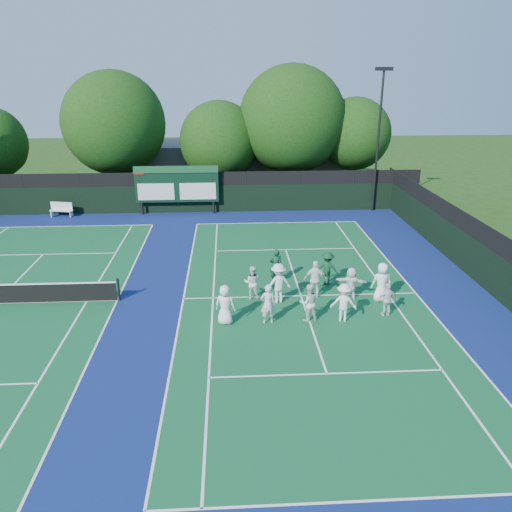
{
  "coord_description": "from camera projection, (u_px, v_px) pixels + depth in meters",
  "views": [
    {
      "loc": [
        -3.33,
        -20.08,
        9.98
      ],
      "look_at": [
        -2.0,
        3.0,
        1.3
      ],
      "focal_mm": 35.0,
      "sensor_mm": 36.0,
      "label": 1
    }
  ],
  "objects": [
    {
      "name": "light_pole_right",
      "position": [
        379.0,
        124.0,
        35.31
      ],
      "size": [
        1.2,
        0.3,
        10.12
      ],
      "color": "black",
      "rests_on": "ground"
    },
    {
      "name": "player_back_0",
      "position": [
        252.0,
        282.0,
        22.92
      ],
      "size": [
        0.85,
        0.71,
        1.58
      ],
      "primitive_type": "imported",
      "rotation": [
        0.0,
        0.0,
        2.98
      ],
      "color": "white",
      "rests_on": "ground"
    },
    {
      "name": "player_front_1",
      "position": [
        268.0,
        304.0,
        20.62
      ],
      "size": [
        0.69,
        0.5,
        1.75
      ],
      "primitive_type": "imported",
      "rotation": [
        0.0,
        0.0,
        3.29
      ],
      "color": "silver",
      "rests_on": "ground"
    },
    {
      "name": "player_front_4",
      "position": [
        387.0,
        300.0,
        21.28
      ],
      "size": [
        0.92,
        0.48,
        1.5
      ],
      "primitive_type": "imported",
      "rotation": [
        0.0,
        0.0,
        3.28
      ],
      "color": "silver",
      "rests_on": "ground"
    },
    {
      "name": "player_front_2",
      "position": [
        309.0,
        302.0,
        20.86
      ],
      "size": [
        0.89,
        0.74,
        1.65
      ],
      "primitive_type": "imported",
      "rotation": [
        0.0,
        0.0,
        3.3
      ],
      "color": "silver",
      "rests_on": "ground"
    },
    {
      "name": "coach_left",
      "position": [
        276.0,
        266.0,
        24.57
      ],
      "size": [
        0.65,
        0.43,
        1.76
      ],
      "primitive_type": "imported",
      "rotation": [
        0.0,
        0.0,
        3.13
      ],
      "color": "#103B23",
      "rests_on": "ground"
    },
    {
      "name": "court_apron",
      "position": [
        172.0,
        299.0,
        23.06
      ],
      "size": [
        34.0,
        32.0,
        0.01
      ],
      "primitive_type": "cube",
      "color": "navy",
      "rests_on": "ground"
    },
    {
      "name": "tree_d",
      "position": [
        294.0,
        122.0,
        38.7
      ],
      "size": [
        8.28,
        8.28,
        10.46
      ],
      "color": "#301E0D",
      "rests_on": "ground"
    },
    {
      "name": "coach_right",
      "position": [
        327.0,
        268.0,
        24.34
      ],
      "size": [
        1.25,
        0.95,
        1.7
      ],
      "primitive_type": "imported",
      "rotation": [
        0.0,
        0.0,
        2.82
      ],
      "color": "#0F381E",
      "rests_on": "ground"
    },
    {
      "name": "bench",
      "position": [
        62.0,
        209.0,
        35.8
      ],
      "size": [
        1.72,
        0.8,
        1.05
      ],
      "color": "silver",
      "rests_on": "ground"
    },
    {
      "name": "ground",
      "position": [
        304.0,
        305.0,
        22.45
      ],
      "size": [
        120.0,
        120.0,
        0.0
      ],
      "primitive_type": "plane",
      "color": "#1D3C10",
      "rests_on": "ground"
    },
    {
      "name": "back_fence",
      "position": [
        192.0,
        194.0,
        36.61
      ],
      "size": [
        34.0,
        0.08,
        3.0
      ],
      "color": "black",
      "rests_on": "ground"
    },
    {
      "name": "player_front_0",
      "position": [
        225.0,
        305.0,
        20.58
      ],
      "size": [
        0.96,
        0.76,
        1.72
      ],
      "primitive_type": "imported",
      "rotation": [
        0.0,
        0.0,
        2.86
      ],
      "color": "white",
      "rests_on": "ground"
    },
    {
      "name": "tennis_ball_5",
      "position": [
        378.0,
        291.0,
        23.8
      ],
      "size": [
        0.07,
        0.07,
        0.07
      ],
      "primitive_type": "sphere",
      "color": "#B0D018",
      "rests_on": "ground"
    },
    {
      "name": "near_court",
      "position": [
        301.0,
        296.0,
        23.38
      ],
      "size": [
        11.05,
        23.85,
        0.01
      ],
      "color": "#10512A",
      "rests_on": "ground"
    },
    {
      "name": "tennis_ball_3",
      "position": [
        256.0,
        297.0,
        23.22
      ],
      "size": [
        0.07,
        0.07,
        0.07
      ],
      "primitive_type": "sphere",
      "color": "#B0D018",
      "rests_on": "ground"
    },
    {
      "name": "divider_fence_right",
      "position": [
        492.0,
        265.0,
        23.39
      ],
      "size": [
        0.08,
        32.0,
        3.0
      ],
      "color": "black",
      "rests_on": "ground"
    },
    {
      "name": "tree_b",
      "position": [
        117.0,
        126.0,
        38.04
      ],
      "size": [
        7.8,
        7.8,
        10.02
      ],
      "color": "#301E0D",
      "rests_on": "ground"
    },
    {
      "name": "clubhouse",
      "position": [
        242.0,
        165.0,
        44.07
      ],
      "size": [
        18.0,
        6.0,
        4.0
      ],
      "primitive_type": "cube",
      "color": "#5C5C61",
      "rests_on": "ground"
    },
    {
      "name": "player_back_3",
      "position": [
        351.0,
        283.0,
        22.92
      ],
      "size": [
        1.48,
        0.84,
        1.52
      ],
      "primitive_type": "imported",
      "rotation": [
        0.0,
        0.0,
        2.85
      ],
      "color": "white",
      "rests_on": "ground"
    },
    {
      "name": "tree_c",
      "position": [
        221.0,
        143.0,
        38.94
      ],
      "size": [
        6.16,
        6.16,
        7.81
      ],
      "color": "#301E0D",
      "rests_on": "ground"
    },
    {
      "name": "player_back_2",
      "position": [
        315.0,
        279.0,
        22.97
      ],
      "size": [
        1.1,
        0.56,
        1.8
      ],
      "primitive_type": "imported",
      "rotation": [
        0.0,
        0.0,
        3.02
      ],
      "color": "white",
      "rests_on": "ground"
    },
    {
      "name": "scoreboard",
      "position": [
        177.0,
        185.0,
        35.87
      ],
      "size": [
        6.0,
        0.21,
        3.55
      ],
      "color": "black",
      "rests_on": "ground"
    },
    {
      "name": "tennis_ball_1",
      "position": [
        303.0,
        288.0,
        24.2
      ],
      "size": [
        0.07,
        0.07,
        0.07
      ],
      "primitive_type": "sphere",
      "color": "#B0D018",
      "rests_on": "ground"
    },
    {
      "name": "player_front_3",
      "position": [
        344.0,
        303.0,
        20.8
      ],
      "size": [
        1.2,
        0.84,
        1.69
      ],
      "primitive_type": "imported",
      "rotation": [
        0.0,
        0.0,
        2.93
      ],
      "color": "white",
      "rests_on": "ground"
    },
    {
      "name": "player_back_4",
      "position": [
        382.0,
        282.0,
        22.57
      ],
      "size": [
        0.92,
        0.62,
        1.85
      ],
      "primitive_type": "imported",
      "rotation": [
        0.0,
        0.0,
        3.11
      ],
      "color": "white",
      "rests_on": "ground"
    },
    {
      "name": "player_back_1",
      "position": [
        278.0,
        283.0,
        22.45
      ],
      "size": [
        1.35,
        0.99,
        1.88
      ],
      "primitive_type": "imported",
      "rotation": [
        0.0,
        0.0,
        3.4
      ],
      "color": "white",
      "rests_on": "ground"
    },
    {
      "name": "tennis_ball_4",
      "position": [
        274.0,
        273.0,
        25.98
      ],
      "size": [
        0.07,
        0.07,
        0.07
      ],
      "primitive_type": "sphere",
      "color": "#B0D018",
      "rests_on": "ground"
    },
    {
      "name": "tree_e",
      "position": [
        356.0,
        136.0,
        39.34
      ],
      "size": [
        5.65,
        5.65,
        8.03
      ],
      "color": "#301E0D",
      "rests_on": "ground"
    }
  ]
}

